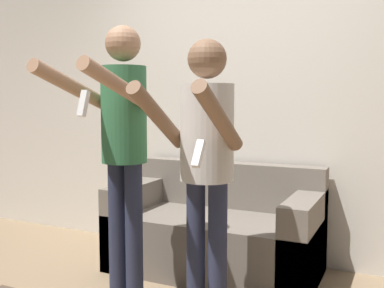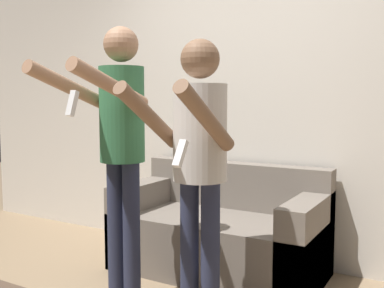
# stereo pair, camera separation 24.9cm
# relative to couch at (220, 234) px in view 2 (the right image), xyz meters

# --- Properties ---
(wall_back) EXTENTS (6.40, 0.06, 2.70)m
(wall_back) POSITION_rel_couch_xyz_m (0.09, 0.43, 1.06)
(wall_back) COLOR silver
(wall_back) RESTS_ON ground_plane
(couch) EXTENTS (1.56, 0.79, 0.81)m
(couch) POSITION_rel_couch_xyz_m (0.00, 0.00, 0.00)
(couch) COLOR slate
(couch) RESTS_ON ground_plane
(person_standing_left) EXTENTS (0.40, 0.76, 1.76)m
(person_standing_left) POSITION_rel_couch_xyz_m (-0.28, -0.84, 0.80)
(person_standing_left) COLOR #282D47
(person_standing_left) RESTS_ON ground_plane
(person_standing_right) EXTENTS (0.43, 0.69, 1.65)m
(person_standing_right) POSITION_rel_couch_xyz_m (0.28, -0.83, 0.73)
(person_standing_right) COLOR #282D47
(person_standing_right) RESTS_ON ground_plane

